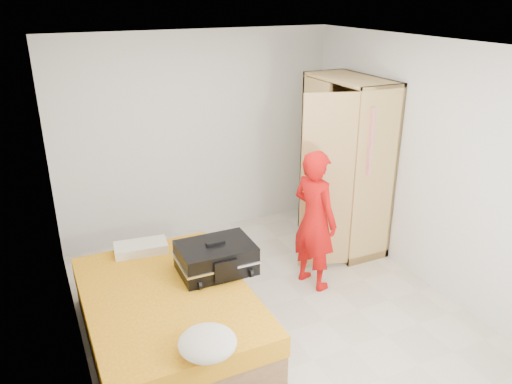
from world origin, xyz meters
name	(u,v)px	position (x,y,z in m)	size (l,w,h in m)	color
room	(269,189)	(0.00, 0.00, 1.30)	(4.00, 4.02, 2.60)	beige
bed	(169,316)	(-1.05, -0.06, 0.25)	(1.42, 2.02, 0.50)	#9D7547
wardrobe	(344,169)	(1.45, 0.87, 1.00)	(1.15, 1.20, 2.10)	#E3C86F
person	(315,220)	(0.64, 0.20, 0.77)	(0.56, 0.37, 1.54)	red
suitcase	(216,258)	(-0.51, 0.11, 0.64)	(0.73, 0.56, 0.31)	black
round_cushion	(207,343)	(-0.99, -0.96, 0.58)	(0.44, 0.44, 0.17)	white
pillow	(141,248)	(-1.08, 0.79, 0.55)	(0.53, 0.27, 0.10)	white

